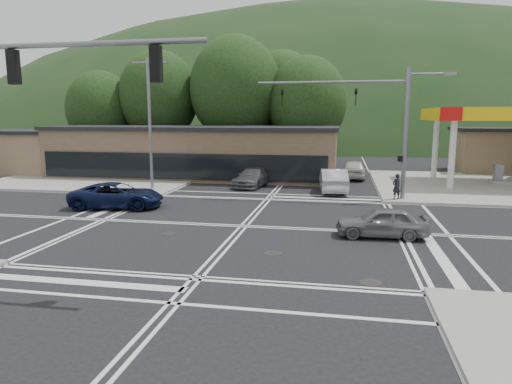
% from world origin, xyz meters
% --- Properties ---
extents(ground, '(120.00, 120.00, 0.00)m').
position_xyz_m(ground, '(0.00, 0.00, 0.00)').
color(ground, black).
rests_on(ground, ground).
extents(sidewalk_ne, '(16.00, 16.00, 0.15)m').
position_xyz_m(sidewalk_ne, '(15.00, 15.00, 0.07)').
color(sidewalk_ne, gray).
rests_on(sidewalk_ne, ground).
extents(sidewalk_nw, '(16.00, 16.00, 0.15)m').
position_xyz_m(sidewalk_nw, '(-15.00, 15.00, 0.07)').
color(sidewalk_nw, gray).
rests_on(sidewalk_nw, ground).
extents(commercial_row, '(24.00, 8.00, 4.00)m').
position_xyz_m(commercial_row, '(-8.00, 17.00, 2.00)').
color(commercial_row, brown).
rests_on(commercial_row, ground).
extents(commercial_nw, '(8.00, 7.00, 3.60)m').
position_xyz_m(commercial_nw, '(-24.00, 17.00, 1.80)').
color(commercial_nw, '#846B4F').
rests_on(commercial_nw, ground).
extents(hill_north, '(252.00, 126.00, 140.00)m').
position_xyz_m(hill_north, '(0.00, 90.00, 0.00)').
color(hill_north, '#1B3417').
rests_on(hill_north, ground).
extents(tree_n_a, '(8.00, 8.00, 11.75)m').
position_xyz_m(tree_n_a, '(-14.00, 24.00, 7.14)').
color(tree_n_a, '#382619').
rests_on(tree_n_a, ground).
extents(tree_n_b, '(9.00, 9.00, 12.98)m').
position_xyz_m(tree_n_b, '(-6.00, 24.00, 7.79)').
color(tree_n_b, '#382619').
rests_on(tree_n_b, ground).
extents(tree_n_c, '(7.60, 7.60, 10.87)m').
position_xyz_m(tree_n_c, '(1.00, 24.00, 6.49)').
color(tree_n_c, '#382619').
rests_on(tree_n_c, ground).
extents(tree_n_d, '(6.80, 6.80, 9.76)m').
position_xyz_m(tree_n_d, '(-20.00, 23.00, 5.84)').
color(tree_n_d, '#382619').
rests_on(tree_n_d, ground).
extents(tree_n_e, '(8.40, 8.40, 11.98)m').
position_xyz_m(tree_n_e, '(-2.00, 28.00, 7.14)').
color(tree_n_e, '#382619').
rests_on(tree_n_e, ground).
extents(streetlight_nw, '(2.50, 0.25, 9.00)m').
position_xyz_m(streetlight_nw, '(-8.44, 9.00, 5.05)').
color(streetlight_nw, slate).
rests_on(streetlight_nw, ground).
extents(signal_mast_ne, '(11.65, 0.30, 8.00)m').
position_xyz_m(signal_mast_ne, '(6.95, 8.20, 5.07)').
color(signal_mast_ne, slate).
rests_on(signal_mast_ne, ground).
extents(car_blue_west, '(5.48, 3.18, 1.44)m').
position_xyz_m(car_blue_west, '(-8.00, 2.97, 0.72)').
color(car_blue_west, '#0C1335').
rests_on(car_blue_west, ground).
extents(car_grey_center, '(3.93, 1.70, 1.32)m').
position_xyz_m(car_grey_center, '(6.26, -0.79, 0.66)').
color(car_grey_center, slate).
rests_on(car_grey_center, ground).
extents(car_queue_a, '(2.18, 5.06, 1.62)m').
position_xyz_m(car_queue_a, '(3.93, 10.83, 0.81)').
color(car_queue_a, '#9FA2A6').
rests_on(car_queue_a, ground).
extents(car_queue_b, '(2.04, 4.69, 1.58)m').
position_xyz_m(car_queue_b, '(5.50, 17.95, 0.79)').
color(car_queue_b, silver).
rests_on(car_queue_b, ground).
extents(car_northbound, '(2.71, 5.02, 1.38)m').
position_xyz_m(car_northbound, '(-1.93, 12.25, 0.69)').
color(car_northbound, '#545658').
rests_on(car_northbound, ground).
extents(pedestrian, '(0.68, 0.63, 1.57)m').
position_xyz_m(pedestrian, '(7.80, 7.87, 0.93)').
color(pedestrian, black).
rests_on(pedestrian, sidewalk_ne).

